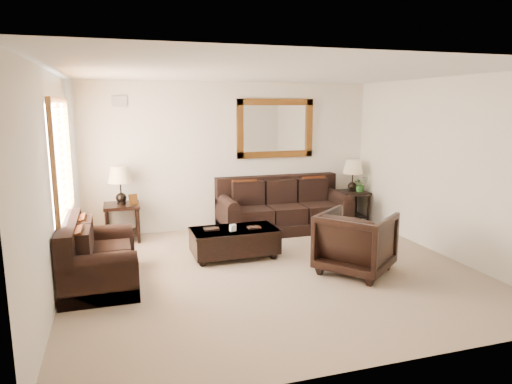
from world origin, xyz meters
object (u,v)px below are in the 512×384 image
object	(u,v)px
sofa	(283,211)
end_table_right	(352,182)
loveseat	(95,261)
coffee_table	(234,240)
armchair	(356,239)
end_table_left	(121,192)

from	to	relation	value
sofa	end_table_right	xyz separation A→B (m)	(1.52, 0.15, 0.45)
loveseat	end_table_right	size ratio (longest dim) A/B	1.24
loveseat	coffee_table	xyz separation A→B (m)	(1.98, 0.51, -0.04)
loveseat	coffee_table	distance (m)	2.04
coffee_table	armchair	size ratio (longest dim) A/B	1.40
end_table_right	armchair	distance (m)	2.87
end_table_left	armchair	xyz separation A→B (m)	(3.04, -2.51, -0.37)
loveseat	end_table_left	size ratio (longest dim) A/B	1.19
sofa	end_table_right	world-z (taller)	end_table_right
end_table_left	coffee_table	xyz separation A→B (m)	(1.60, -1.41, -0.56)
sofa	end_table_right	size ratio (longest dim) A/B	1.92
end_table_right	coffee_table	size ratio (longest dim) A/B	0.94
sofa	end_table_left	world-z (taller)	end_table_left
end_table_left	sofa	bearing A→B (deg)	-2.68
sofa	armchair	bearing A→B (deg)	-85.55
sofa	coffee_table	size ratio (longest dim) A/B	1.81
armchair	end_table_right	bearing A→B (deg)	-66.66
end_table_left	coffee_table	world-z (taller)	end_table_left
loveseat	armchair	bearing A→B (deg)	-99.77
end_table_right	coffee_table	distance (m)	3.16
sofa	coffee_table	xyz separation A→B (m)	(-1.25, -1.28, -0.08)
end_table_left	coffee_table	bearing A→B (deg)	-41.33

